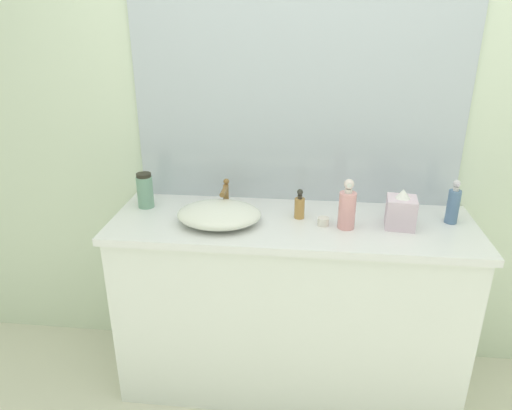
% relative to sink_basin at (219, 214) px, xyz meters
% --- Properties ---
extents(bathroom_wall_rear, '(6.00, 0.06, 2.60)m').
position_rel_sink_basin_xyz_m(bathroom_wall_rear, '(0.43, 0.36, 0.36)').
color(bathroom_wall_rear, silver).
rests_on(bathroom_wall_rear, ground).
extents(vanity_counter, '(1.63, 0.54, 0.90)m').
position_rel_sink_basin_xyz_m(vanity_counter, '(0.32, 0.05, -0.49)').
color(vanity_counter, white).
rests_on(vanity_counter, ground).
extents(wall_mirror_panel, '(1.54, 0.01, 1.24)m').
position_rel_sink_basin_xyz_m(wall_mirror_panel, '(0.32, 0.32, 0.58)').
color(wall_mirror_panel, '#B2BCC6').
rests_on(wall_mirror_panel, vanity_counter).
extents(sink_basin, '(0.37, 0.31, 0.08)m').
position_rel_sink_basin_xyz_m(sink_basin, '(0.00, 0.00, 0.00)').
color(sink_basin, silver).
rests_on(sink_basin, vanity_counter).
extents(faucet, '(0.03, 0.13, 0.14)m').
position_rel_sink_basin_xyz_m(faucet, '(-0.00, 0.17, 0.04)').
color(faucet, olive).
rests_on(faucet, vanity_counter).
extents(soap_dispenser, '(0.05, 0.05, 0.20)m').
position_rel_sink_basin_xyz_m(soap_dispenser, '(1.02, 0.12, 0.04)').
color(soap_dispenser, slate).
rests_on(soap_dispenser, vanity_counter).
extents(lotion_bottle, '(0.05, 0.05, 0.14)m').
position_rel_sink_basin_xyz_m(lotion_bottle, '(0.35, 0.09, 0.02)').
color(lotion_bottle, '#B58444').
rests_on(lotion_bottle, vanity_counter).
extents(perfume_bottle, '(0.07, 0.07, 0.22)m').
position_rel_sink_basin_xyz_m(perfume_bottle, '(0.56, 0.01, 0.05)').
color(perfume_bottle, pink).
rests_on(perfume_bottle, vanity_counter).
extents(spray_can, '(0.08, 0.08, 0.17)m').
position_rel_sink_basin_xyz_m(spray_can, '(-0.38, 0.14, 0.04)').
color(spray_can, gray).
rests_on(spray_can, vanity_counter).
extents(tissue_box, '(0.14, 0.14, 0.17)m').
position_rel_sink_basin_xyz_m(tissue_box, '(0.79, 0.05, 0.03)').
color(tissue_box, silver).
rests_on(tissue_box, vanity_counter).
extents(candle_jar, '(0.05, 0.05, 0.04)m').
position_rel_sink_basin_xyz_m(candle_jar, '(0.46, 0.03, -0.02)').
color(candle_jar, silver).
rests_on(candle_jar, vanity_counter).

